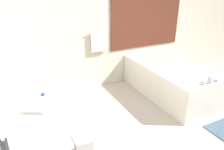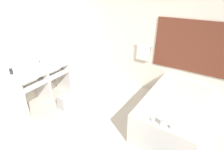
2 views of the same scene
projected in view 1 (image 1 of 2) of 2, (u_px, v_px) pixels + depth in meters
ground_plane at (183, 144)px, 3.00m from camera, size 16.00×16.00×0.00m
wall_back_with_blinds at (112, 21)px, 4.31m from camera, size 7.40×0.13×2.70m
vanity_counter at (29, 133)px, 2.26m from camera, size 0.60×1.24×0.85m
sink_faucet at (4, 102)px, 2.20m from camera, size 0.09×0.04×0.18m
bathtub at (172, 78)px, 4.23m from camera, size 1.04×1.90×0.71m
water_bottle_1 at (44, 104)px, 2.12m from camera, size 0.06×0.06×0.23m
soap_dispenser at (4, 146)px, 1.64m from camera, size 0.06×0.06×0.15m
waste_bin at (83, 148)px, 2.72m from camera, size 0.22×0.22×0.30m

